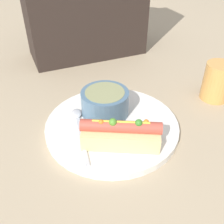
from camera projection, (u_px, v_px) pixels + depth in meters
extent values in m
plane|color=tan|center=(112.00, 128.00, 0.59)|extent=(4.00, 4.00, 0.00)
cylinder|color=white|center=(112.00, 126.00, 0.58)|extent=(0.29, 0.29, 0.02)
cube|color=#E5C17F|center=(121.00, 136.00, 0.51)|extent=(0.16, 0.12, 0.04)
cylinder|color=#B24738|center=(121.00, 127.00, 0.50)|extent=(0.15, 0.09, 0.02)
sphere|color=#518C2D|center=(113.00, 122.00, 0.49)|extent=(0.02, 0.02, 0.02)
sphere|color=orange|center=(146.00, 122.00, 0.49)|extent=(0.01, 0.01, 0.01)
sphere|color=orange|center=(101.00, 122.00, 0.49)|extent=(0.01, 0.01, 0.01)
sphere|color=#387A28|center=(139.00, 123.00, 0.49)|extent=(0.01, 0.01, 0.01)
cylinder|color=gold|center=(121.00, 122.00, 0.49)|extent=(0.10, 0.05, 0.01)
cylinder|color=slate|center=(107.00, 102.00, 0.59)|extent=(0.11, 0.11, 0.06)
cylinder|color=#8C8E60|center=(107.00, 94.00, 0.58)|extent=(0.09, 0.09, 0.02)
cube|color=#B7B7BC|center=(82.00, 140.00, 0.53)|extent=(0.03, 0.14, 0.00)
ellipsoid|color=#B7B7BC|center=(77.00, 113.00, 0.60)|extent=(0.03, 0.04, 0.01)
cylinder|color=#D8994C|center=(217.00, 82.00, 0.66)|extent=(0.07, 0.07, 0.10)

